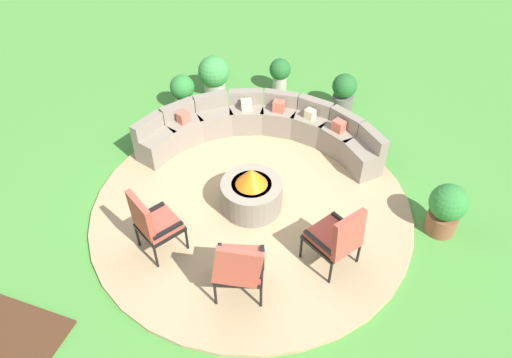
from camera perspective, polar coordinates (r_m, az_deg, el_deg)
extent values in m
plane|color=#478C38|center=(7.42, -0.52, -3.55)|extent=(24.00, 24.00, 0.00)
cylinder|color=tan|center=(7.40, -0.52, -3.39)|extent=(4.86, 4.86, 0.06)
cylinder|color=gray|center=(7.21, -0.53, -1.92)|extent=(0.92, 0.92, 0.47)
cylinder|color=black|center=(7.07, -0.54, -0.74)|extent=(0.60, 0.60, 0.06)
cone|color=orange|center=(6.95, -0.55, 0.28)|extent=(0.48, 0.48, 0.28)
cube|color=gray|center=(8.03, 12.46, 2.38)|extent=(0.74, 0.74, 0.46)
cube|color=gray|center=(7.89, 13.70, 4.65)|extent=(0.54, 0.54, 0.25)
cube|color=gray|center=(8.34, 9.73, 4.55)|extent=(0.74, 0.68, 0.46)
cube|color=gray|center=(8.23, 10.68, 6.92)|extent=(0.60, 0.42, 0.25)
cube|color=gray|center=(8.57, 6.42, 6.11)|extent=(0.68, 0.56, 0.46)
cube|color=gray|center=(8.48, 7.03, 8.55)|extent=(0.62, 0.27, 0.25)
cube|color=gray|center=(8.71, 2.72, 7.01)|extent=(0.64, 0.51, 0.46)
cube|color=gray|center=(8.62, 3.00, 9.49)|extent=(0.61, 0.22, 0.25)
cube|color=gray|center=(8.74, -1.14, 7.22)|extent=(0.73, 0.65, 0.46)
cube|color=gray|center=(8.66, -1.21, 9.71)|extent=(0.61, 0.38, 0.25)
cube|color=gray|center=(8.68, -4.96, 6.75)|extent=(0.75, 0.73, 0.46)
cube|color=gray|center=(8.59, -5.38, 9.22)|extent=(0.56, 0.50, 0.25)
cube|color=gray|center=(8.52, -8.55, 5.61)|extent=(0.71, 0.75, 0.46)
cube|color=gray|center=(8.42, -9.30, 8.02)|extent=(0.47, 0.59, 0.25)
cube|color=gray|center=(8.26, -11.70, 3.83)|extent=(0.60, 0.70, 0.46)
cube|color=gray|center=(8.14, -12.77, 6.16)|extent=(0.33, 0.62, 0.25)
cube|color=#BC5B47|center=(8.11, 9.77, 6.22)|extent=(0.24, 0.23, 0.19)
cube|color=beige|center=(8.52, -1.15, 8.80)|extent=(0.23, 0.22, 0.18)
cube|color=beige|center=(8.35, 6.43, 7.66)|extent=(0.20, 0.19, 0.16)
cube|color=#BC5B47|center=(8.48, 2.73, 8.62)|extent=(0.21, 0.18, 0.20)
cube|color=#BC5B47|center=(8.29, -8.60, 7.23)|extent=(0.22, 0.23, 0.18)
cylinder|color=black|center=(7.04, -10.42, -4.70)|extent=(0.04, 0.04, 0.38)
cylinder|color=black|center=(6.75, -8.19, -7.06)|extent=(0.04, 0.04, 0.38)
cylinder|color=black|center=(6.92, -13.85, -6.57)|extent=(0.04, 0.04, 0.38)
cylinder|color=black|center=(6.61, -11.75, -9.08)|extent=(0.04, 0.04, 0.38)
cube|color=black|center=(6.66, -11.30, -5.61)|extent=(0.72, 0.72, 0.05)
cube|color=#B24738|center=(6.61, -11.38, -5.21)|extent=(0.66, 0.66, 0.09)
cube|color=#B24738|center=(6.35, -13.43, -4.42)|extent=(0.49, 0.37, 0.70)
cube|color=black|center=(6.72, -12.49, -3.69)|extent=(0.27, 0.41, 0.04)
cube|color=black|center=(6.42, -10.37, -6.01)|extent=(0.27, 0.41, 0.04)
cylinder|color=black|center=(6.48, -4.23, -9.44)|extent=(0.04, 0.04, 0.38)
cylinder|color=black|center=(6.44, 0.86, -9.71)|extent=(0.04, 0.04, 0.38)
cylinder|color=black|center=(6.16, -4.83, -13.47)|extent=(0.04, 0.04, 0.38)
cylinder|color=black|center=(6.12, 0.59, -13.79)|extent=(0.04, 0.04, 0.38)
cube|color=black|center=(6.12, -1.95, -10.38)|extent=(0.74, 0.73, 0.05)
cube|color=#B24738|center=(6.06, -1.97, -9.98)|extent=(0.68, 0.67, 0.09)
cube|color=#B24738|center=(5.71, -2.25, -10.48)|extent=(0.63, 0.28, 0.67)
cube|color=black|center=(6.03, -4.59, -9.46)|extent=(0.19, 0.49, 0.04)
cube|color=black|center=(6.00, 0.64, -9.73)|extent=(0.19, 0.49, 0.04)
cylinder|color=black|center=(6.61, 5.36, -8.07)|extent=(0.04, 0.04, 0.38)
cylinder|color=black|center=(6.89, 8.65, -5.81)|extent=(0.04, 0.04, 0.38)
cylinder|color=black|center=(6.40, 8.79, -10.97)|extent=(0.04, 0.04, 0.38)
cylinder|color=black|center=(6.68, 12.05, -8.50)|extent=(0.04, 0.04, 0.38)
cube|color=black|center=(6.47, 8.92, -7.09)|extent=(0.80, 0.80, 0.05)
cube|color=#B24738|center=(6.42, 8.98, -6.68)|extent=(0.74, 0.73, 0.09)
cube|color=#B24738|center=(6.14, 10.92, -6.57)|extent=(0.38, 0.57, 0.62)
cube|color=black|center=(6.24, 7.39, -7.46)|extent=(0.45, 0.30, 0.04)
cube|color=black|center=(6.51, 10.62, -5.19)|extent=(0.45, 0.30, 0.04)
cylinder|color=#A89E8E|center=(9.95, -4.90, 10.74)|extent=(0.43, 0.43, 0.25)
sphere|color=#3D8E42|center=(9.76, -5.02, 12.54)|extent=(0.62, 0.62, 0.62)
cylinder|color=#605B56|center=(9.57, 10.18, 8.91)|extent=(0.40, 0.40, 0.30)
sphere|color=#236028|center=(9.37, 10.45, 10.78)|extent=(0.46, 0.46, 0.46)
cylinder|color=#A89E8E|center=(9.98, 2.80, 11.23)|extent=(0.28, 0.28, 0.33)
sphere|color=#236028|center=(9.82, 2.87, 12.84)|extent=(0.43, 0.43, 0.43)
cylinder|color=brown|center=(7.51, 21.06, -4.77)|extent=(0.44, 0.44, 0.32)
sphere|color=#2D7A33|center=(7.24, 21.84, -2.59)|extent=(0.54, 0.54, 0.54)
sphere|color=#DB337A|center=(7.17, 22.57, -2.09)|extent=(0.20, 0.20, 0.20)
cylinder|color=#A89E8E|center=(9.51, -8.52, 8.96)|extent=(0.34, 0.34, 0.31)
sphere|color=#2D7A33|center=(9.33, -8.74, 10.71)|extent=(0.46, 0.46, 0.46)
sphere|color=#DB337A|center=(9.26, -8.50, 11.11)|extent=(0.15, 0.15, 0.15)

